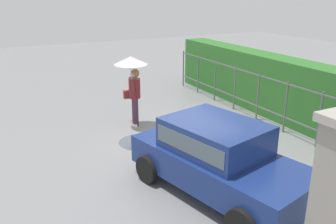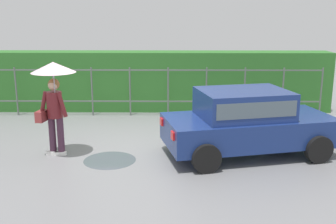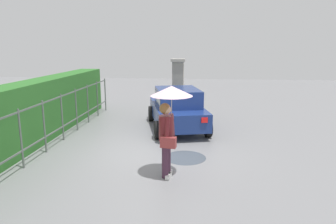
% 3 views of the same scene
% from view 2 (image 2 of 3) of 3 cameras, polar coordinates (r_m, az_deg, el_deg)
% --- Properties ---
extents(ground_plane, '(40.00, 40.00, 0.00)m').
position_cam_2_polar(ground_plane, '(9.83, -4.65, -4.79)').
color(ground_plane, slate).
extents(car, '(3.98, 2.52, 1.48)m').
position_cam_2_polar(car, '(9.19, 10.91, -1.10)').
color(car, navy).
rests_on(car, ground).
extents(pedestrian, '(0.95, 0.95, 2.10)m').
position_cam_2_polar(pedestrian, '(9.15, -15.75, 3.38)').
color(pedestrian, '#47283D').
rests_on(pedestrian, ground).
extents(fence_section, '(10.59, 0.05, 1.50)m').
position_cam_2_polar(fence_section, '(12.51, -2.67, 3.18)').
color(fence_section, '#59605B').
rests_on(fence_section, ground).
extents(hedge_row, '(11.54, 0.90, 1.90)m').
position_cam_2_polar(hedge_row, '(13.29, -2.48, 4.37)').
color(hedge_row, '#2D6B28').
rests_on(hedge_row, ground).
extents(puddle_near, '(1.13, 1.13, 0.00)m').
position_cam_2_polar(puddle_near, '(8.99, -8.16, -6.70)').
color(puddle_near, '#4C545B').
rests_on(puddle_near, ground).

